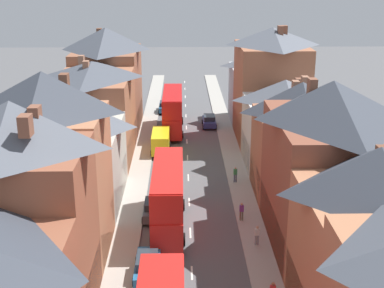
% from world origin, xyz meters
% --- Properties ---
extents(pavement_left, '(2.20, 104.00, 0.14)m').
position_xyz_m(pavement_left, '(-5.10, 38.00, 0.07)').
color(pavement_left, '#A8A399').
rests_on(pavement_left, ground).
extents(pavement_right, '(2.20, 104.00, 0.14)m').
position_xyz_m(pavement_right, '(5.10, 38.00, 0.07)').
color(pavement_right, '#A8A399').
rests_on(pavement_right, ground).
extents(centre_line_dashes, '(0.14, 97.80, 0.01)m').
position_xyz_m(centre_line_dashes, '(0.00, 36.00, 0.01)').
color(centre_line_dashes, silver).
rests_on(centre_line_dashes, ground).
extents(terrace_row_left, '(8.00, 72.52, 13.85)m').
position_xyz_m(terrace_row_left, '(-10.18, 24.12, 5.81)').
color(terrace_row_left, '#ADB2B7').
rests_on(terrace_row_left, ground).
extents(terrace_row_right, '(8.00, 74.18, 14.12)m').
position_xyz_m(terrace_row_right, '(10.19, 23.21, 5.96)').
color(terrace_row_right, brown).
rests_on(terrace_row_right, ground).
extents(double_decker_bus_lead, '(2.74, 10.80, 5.30)m').
position_xyz_m(double_decker_bus_lead, '(-1.81, 25.02, 2.82)').
color(double_decker_bus_lead, red).
rests_on(double_decker_bus_lead, ground).
extents(double_decker_bus_far_approaching, '(2.74, 10.80, 5.30)m').
position_xyz_m(double_decker_bus_far_approaching, '(-1.81, 52.28, 2.82)').
color(double_decker_bus_far_approaching, red).
rests_on(double_decker_bus_far_approaching, ground).
extents(car_near_blue, '(1.90, 3.80, 1.67)m').
position_xyz_m(car_near_blue, '(-1.80, 68.71, 0.84)').
color(car_near_blue, navy).
rests_on(car_near_blue, ground).
extents(car_near_silver, '(1.90, 4.04, 1.65)m').
position_xyz_m(car_near_silver, '(-3.10, 26.90, 0.83)').
color(car_near_silver, '#4C515B').
rests_on(car_near_silver, ground).
extents(car_parked_right_a, '(1.90, 3.87, 1.64)m').
position_xyz_m(car_parked_right_a, '(-3.10, 62.09, 0.82)').
color(car_parked_right_a, '#236093').
rests_on(car_parked_right_a, ground).
extents(car_mid_black, '(1.90, 4.26, 1.62)m').
position_xyz_m(car_mid_black, '(3.10, 54.40, 0.82)').
color(car_mid_black, navy).
rests_on(car_mid_black, ground).
extents(car_parked_left_b, '(1.90, 4.47, 1.62)m').
position_xyz_m(car_parked_left_b, '(-3.10, 17.72, 0.82)').
color(car_parked_left_b, '#236093').
rests_on(car_parked_left_b, ground).
extents(delivery_van, '(2.20, 5.20, 2.41)m').
position_xyz_m(delivery_van, '(-3.10, 44.11, 1.34)').
color(delivery_van, yellow).
rests_on(delivery_van, ground).
extents(pedestrian_mid_right, '(0.36, 0.22, 1.61)m').
position_xyz_m(pedestrian_mid_right, '(5.09, 21.68, 1.03)').
color(pedestrian_mid_right, gray).
rests_on(pedestrian_mid_right, pavement_right).
extents(pedestrian_far_left, '(0.36, 0.22, 1.61)m').
position_xyz_m(pedestrian_far_left, '(4.36, 25.90, 1.03)').
color(pedestrian_far_left, brown).
rests_on(pedestrian_far_left, pavement_right).
extents(pedestrian_far_right, '(0.36, 0.22, 1.61)m').
position_xyz_m(pedestrian_far_right, '(4.66, 34.34, 1.03)').
color(pedestrian_far_right, '#3D4256').
rests_on(pedestrian_far_right, pavement_right).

